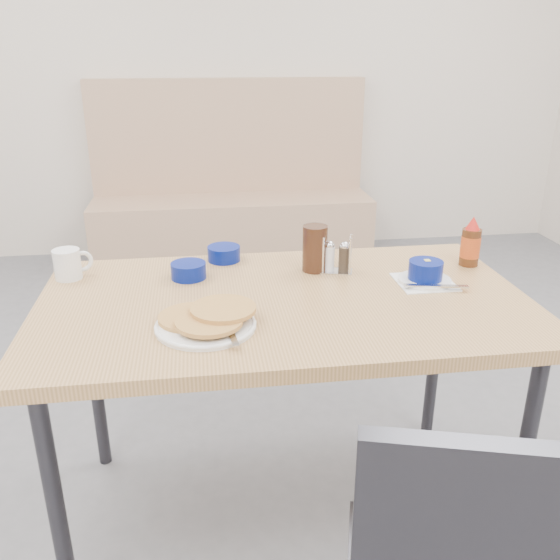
{
  "coord_description": "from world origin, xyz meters",
  "views": [
    {
      "loc": [
        -0.23,
        -1.29,
        1.44
      ],
      "look_at": [
        -0.01,
        0.24,
        0.82
      ],
      "focal_mm": 38.0,
      "sensor_mm": 36.0,
      "label": 1
    }
  ],
  "objects": [
    {
      "name": "dining_table",
      "position": [
        0.0,
        0.25,
        0.7
      ],
      "size": [
        1.4,
        0.8,
        0.76
      ],
      "color": "tan",
      "rests_on": "ground"
    },
    {
      "name": "butter_bowl",
      "position": [
        -0.27,
        0.45,
        0.78
      ],
      "size": [
        0.11,
        0.11,
        0.05
      ],
      "rotation": [
        0.0,
        0.0,
        0.37
      ],
      "color": "navy",
      "rests_on": "dining_table"
    },
    {
      "name": "pancake_plate",
      "position": [
        -0.22,
        0.09,
        0.78
      ],
      "size": [
        0.26,
        0.27,
        0.05
      ],
      "rotation": [
        0.0,
        0.0,
        -0.2
      ],
      "color": "white",
      "rests_on": "dining_table"
    },
    {
      "name": "wall_back",
      "position": [
        0.0,
        2.97,
        1.4
      ],
      "size": [
        5.0,
        0.06,
        2.8
      ],
      "primitive_type": "cube",
      "color": "beige",
      "rests_on": "ground"
    },
    {
      "name": "booth_bench",
      "position": [
        0.0,
        2.78,
        0.35
      ],
      "size": [
        1.9,
        0.56,
        1.22
      ],
      "color": "tan",
      "rests_on": "ground"
    },
    {
      "name": "creamer_bowl",
      "position": [
        -0.15,
        0.59,
        0.78
      ],
      "size": [
        0.11,
        0.11,
        0.05
      ],
      "rotation": [
        0.0,
        0.0,
        0.03
      ],
      "color": "navy",
      "rests_on": "dining_table"
    },
    {
      "name": "amber_tumbler",
      "position": [
        0.13,
        0.46,
        0.83
      ],
      "size": [
        0.08,
        0.08,
        0.15
      ],
      "primitive_type": "cylinder",
      "rotation": [
        0.0,
        0.0,
        -0.03
      ],
      "color": "#331B10",
      "rests_on": "dining_table"
    },
    {
      "name": "condiment_caddy",
      "position": [
        0.19,
        0.43,
        0.8
      ],
      "size": [
        0.11,
        0.08,
        0.12
      ],
      "rotation": [
        0.0,
        0.0,
        -0.28
      ],
      "color": "silver",
      "rests_on": "dining_table"
    },
    {
      "name": "syrup_bottle",
      "position": [
        0.64,
        0.44,
        0.83
      ],
      "size": [
        0.06,
        0.06,
        0.16
      ],
      "rotation": [
        0.0,
        0.0,
        0.08
      ],
      "color": "#47230F",
      "rests_on": "dining_table"
    },
    {
      "name": "grits_setting",
      "position": [
        0.44,
        0.3,
        0.79
      ],
      "size": [
        0.19,
        0.18,
        0.07
      ],
      "rotation": [
        0.0,
        0.0,
        0.01
      ],
      "color": "white",
      "rests_on": "dining_table"
    },
    {
      "name": "coffee_mug",
      "position": [
        -0.64,
        0.49,
        0.81
      ],
      "size": [
        0.12,
        0.08,
        0.09
      ],
      "rotation": [
        0.0,
        0.0,
        0.42
      ],
      "color": "white",
      "rests_on": "dining_table"
    }
  ]
}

